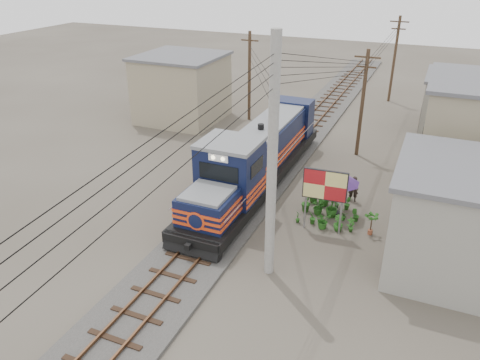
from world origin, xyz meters
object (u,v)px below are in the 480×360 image
at_px(market_umbrella, 340,178).
at_px(vendor, 353,189).
at_px(billboard, 325,187).
at_px(locomotive, 257,159).

relative_size(market_umbrella, vendor, 1.78).
xyz_separation_m(market_umbrella, vendor, (0.51, 1.71, -1.29)).
bearing_deg(vendor, billboard, 71.24).
xyz_separation_m(locomotive, billboard, (4.74, -3.32, 0.67)).
height_order(market_umbrella, vendor, market_umbrella).
bearing_deg(billboard, market_umbrella, 77.87).
distance_m(locomotive, billboard, 5.82).
height_order(locomotive, billboard, locomotive).
bearing_deg(locomotive, billboard, -34.97).
relative_size(locomotive, billboard, 4.91).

